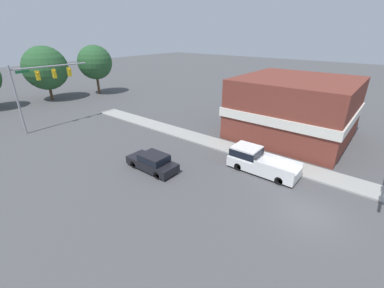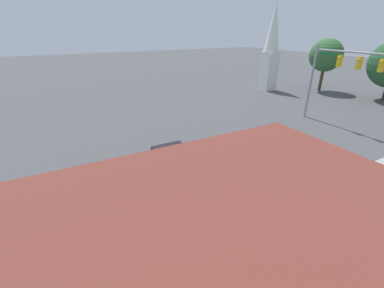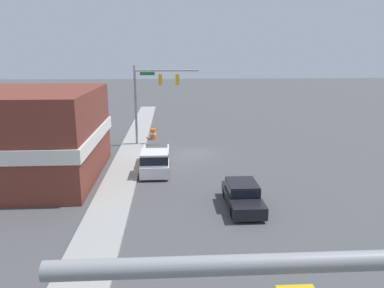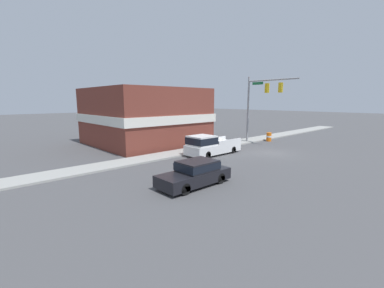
{
  "view_description": "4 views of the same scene",
  "coord_description": "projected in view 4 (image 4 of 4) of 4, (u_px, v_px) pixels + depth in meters",
  "views": [
    {
      "loc": [
        -14.96,
        -2.58,
        10.78
      ],
      "look_at": [
        -1.44,
        8.23,
        3.17
      ],
      "focal_mm": 24.0,
      "sensor_mm": 36.0,
      "label": 1
    },
    {
      "loc": [
        12.75,
        5.45,
        9.03
      ],
      "look_at": [
        -1.31,
        13.03,
        1.8
      ],
      "focal_mm": 24.0,
      "sensor_mm": 36.0,
      "label": 2
    },
    {
      "loc": [
        2.09,
        32.39,
        8.89
      ],
      "look_at": [
        0.71,
        9.15,
        3.19
      ],
      "focal_mm": 35.0,
      "sensor_mm": 36.0,
      "label": 3
    },
    {
      "loc": [
        -12.82,
        22.08,
        5.01
      ],
      "look_at": [
        -0.31,
        10.55,
        2.12
      ],
      "focal_mm": 24.0,
      "sensor_mm": 36.0,
      "label": 4
    }
  ],
  "objects": [
    {
      "name": "pickup_truck_parked",
      "position": [
        209.0,
        145.0,
        23.7
      ],
      "size": [
        2.08,
        5.71,
        1.9
      ],
      "color": "black",
      "rests_on": "ground"
    },
    {
      "name": "sidewalk_curb",
      "position": [
        224.0,
        145.0,
        29.0
      ],
      "size": [
        2.4,
        60.0,
        0.14
      ],
      "color": "#9E9E99",
      "rests_on": "ground"
    },
    {
      "name": "ground_plane",
      "position": [
        270.0,
        153.0,
        24.88
      ],
      "size": [
        200.0,
        200.0,
        0.0
      ],
      "primitive_type": "plane",
      "color": "#4C4C4F"
    },
    {
      "name": "construction_barrel",
      "position": [
        269.0,
        137.0,
        31.86
      ],
      "size": [
        0.63,
        0.63,
        1.08
      ],
      "color": "orange",
      "rests_on": "ground"
    },
    {
      "name": "near_signal_assembly",
      "position": [
        262.0,
        96.0,
        29.16
      ],
      "size": [
        6.2,
        0.49,
        7.74
      ],
      "color": "gray",
      "rests_on": "ground"
    },
    {
      "name": "corner_brick_building",
      "position": [
        145.0,
        116.0,
        30.09
      ],
      "size": [
        11.78,
        11.68,
        6.36
      ],
      "color": "brown",
      "rests_on": "ground"
    },
    {
      "name": "car_lead",
      "position": [
        195.0,
        173.0,
        15.26
      ],
      "size": [
        1.86,
        4.62,
        1.47
      ],
      "color": "black",
      "rests_on": "ground"
    }
  ]
}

